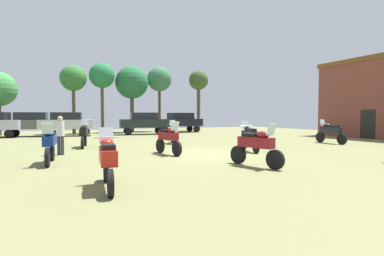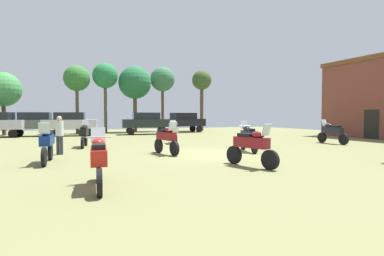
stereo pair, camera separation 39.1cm
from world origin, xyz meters
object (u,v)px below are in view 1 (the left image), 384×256
(motorcycle_1, at_px, (108,159))
(car_4, at_px, (181,121))
(tree_8, at_px, (132,83))
(motorcycle_9, at_px, (84,134))
(motorcycle_10, at_px, (50,143))
(car_2, at_px, (144,122))
(motorcycle_12, at_px, (330,132))
(motorcycle_7, at_px, (168,138))
(tree_7, at_px, (199,82))
(motorcycle_8, at_px, (249,136))
(motorcycle_6, at_px, (174,132))
(tree_4, at_px, (102,76))
(person_1, at_px, (60,132))
(motorcycle_11, at_px, (256,145))
(car_1, at_px, (67,122))
(car_3, at_px, (32,122))
(tree_3, at_px, (159,80))
(tree_6, at_px, (73,79))

(motorcycle_1, bearing_deg, car_4, 68.83)
(tree_8, bearing_deg, motorcycle_9, -113.57)
(motorcycle_10, height_order, car_2, car_2)
(motorcycle_12, bearing_deg, motorcycle_7, -175.54)
(tree_8, bearing_deg, tree_7, -0.95)
(motorcycle_10, xyz_separation_m, tree_8, (7.60, 19.05, 4.35))
(motorcycle_9, height_order, motorcycle_12, motorcycle_12)
(motorcycle_8, relative_size, car_4, 0.51)
(motorcycle_9, height_order, car_2, car_2)
(motorcycle_6, distance_m, car_4, 12.24)
(motorcycle_12, height_order, tree_4, tree_4)
(person_1, bearing_deg, motorcycle_11, 165.06)
(person_1, bearing_deg, motorcycle_12, -153.32)
(motorcycle_1, distance_m, person_1, 7.22)
(motorcycle_7, height_order, motorcycle_11, motorcycle_11)
(car_1, xyz_separation_m, tree_7, (14.03, 3.43, 4.35))
(motorcycle_10, relative_size, car_1, 0.50)
(car_3, bearing_deg, motorcycle_12, -123.56)
(motorcycle_9, height_order, motorcycle_11, motorcycle_11)
(motorcycle_10, distance_m, motorcycle_11, 7.39)
(car_1, height_order, tree_3, tree_3)
(car_1, height_order, car_4, same)
(motorcycle_9, bearing_deg, motorcycle_1, -81.93)
(motorcycle_11, height_order, tree_6, tree_6)
(motorcycle_1, relative_size, tree_3, 0.32)
(motorcycle_7, xyz_separation_m, motorcycle_10, (-4.83, -0.68, 0.02))
(tree_6, bearing_deg, motorcycle_9, -91.22)
(motorcycle_11, bearing_deg, tree_6, -93.74)
(car_4, bearing_deg, motorcycle_10, 139.35)
(motorcycle_11, height_order, car_1, car_1)
(tree_8, bearing_deg, motorcycle_6, -92.80)
(tree_7, bearing_deg, tree_4, -177.66)
(motorcycle_7, bearing_deg, car_1, -86.81)
(motorcycle_7, xyz_separation_m, motorcycle_9, (-3.18, 4.75, 0.00))
(motorcycle_10, bearing_deg, tree_8, -106.33)
(motorcycle_8, height_order, motorcycle_10, motorcycle_10)
(person_1, height_order, tree_7, tree_7)
(car_2, distance_m, car_3, 9.28)
(car_1, bearing_deg, motorcycle_7, -156.77)
(car_2, bearing_deg, tree_4, 49.18)
(tree_3, bearing_deg, motorcycle_11, -100.59)
(tree_7, bearing_deg, car_1, -166.25)
(tree_6, xyz_separation_m, tree_8, (5.66, 0.37, -0.09))
(tree_3, bearing_deg, person_1, -121.25)
(motorcycle_7, xyz_separation_m, tree_7, (10.40, 18.25, 4.80))
(motorcycle_7, distance_m, tree_8, 19.09)
(car_2, height_order, car_4, same)
(motorcycle_7, distance_m, car_1, 15.26)
(motorcycle_11, xyz_separation_m, car_4, (5.58, 20.17, 0.44))
(tree_6, distance_m, tree_7, 13.30)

